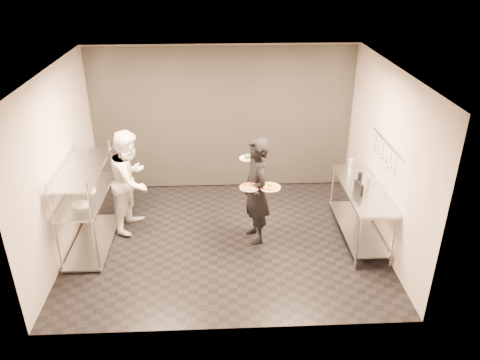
{
  "coord_description": "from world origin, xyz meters",
  "views": [
    {
      "loc": [
        -0.08,
        -6.46,
        4.34
      ],
      "look_at": [
        0.23,
        0.0,
        1.1
      ],
      "focal_mm": 35.0,
      "sensor_mm": 36.0,
      "label": 1
    }
  ],
  "objects_px": {
    "prep_counter": "(361,204)",
    "bottle_clear": "(368,182)",
    "bottle_dark": "(360,180)",
    "waiter": "(256,192)",
    "pizza_plate_far": "(270,187)",
    "pizza_plate_near": "(250,187)",
    "salad_plate": "(248,157)",
    "chef": "(131,180)",
    "bottle_green": "(351,167)",
    "pos_monitor": "(359,188)",
    "pass_rack": "(87,202)"
  },
  "relations": [
    {
      "from": "pizza_plate_near",
      "to": "pizza_plate_far",
      "type": "xyz_separation_m",
      "value": [
        0.31,
        0.0,
        -0.01
      ]
    },
    {
      "from": "chef",
      "to": "bottle_green",
      "type": "relative_size",
      "value": 6.33
    },
    {
      "from": "pass_rack",
      "to": "pizza_plate_far",
      "type": "bearing_deg",
      "value": -3.46
    },
    {
      "from": "bottle_dark",
      "to": "bottle_green",
      "type": "bearing_deg",
      "value": 92.61
    },
    {
      "from": "pass_rack",
      "to": "bottle_dark",
      "type": "relative_size",
      "value": 6.42
    },
    {
      "from": "pos_monitor",
      "to": "bottle_clear",
      "type": "xyz_separation_m",
      "value": [
        0.19,
        0.15,
        0.02
      ]
    },
    {
      "from": "prep_counter",
      "to": "salad_plate",
      "type": "distance_m",
      "value": 1.97
    },
    {
      "from": "waiter",
      "to": "salad_plate",
      "type": "distance_m",
      "value": 0.56
    },
    {
      "from": "pass_rack",
      "to": "bottle_dark",
      "type": "bearing_deg",
      "value": 0.44
    },
    {
      "from": "chef",
      "to": "pizza_plate_near",
      "type": "bearing_deg",
      "value": -95.03
    },
    {
      "from": "pizza_plate_far",
      "to": "bottle_dark",
      "type": "distance_m",
      "value": 1.45
    },
    {
      "from": "bottle_green",
      "to": "chef",
      "type": "bearing_deg",
      "value": 179.42
    },
    {
      "from": "bottle_clear",
      "to": "pass_rack",
      "type": "bearing_deg",
      "value": 179.89
    },
    {
      "from": "pass_rack",
      "to": "waiter",
      "type": "relative_size",
      "value": 0.91
    },
    {
      "from": "pass_rack",
      "to": "pizza_plate_far",
      "type": "xyz_separation_m",
      "value": [
        2.83,
        -0.17,
        0.29
      ]
    },
    {
      "from": "pizza_plate_far",
      "to": "salad_plate",
      "type": "height_order",
      "value": "salad_plate"
    },
    {
      "from": "salad_plate",
      "to": "chef",
      "type": "bearing_deg",
      "value": 172.59
    },
    {
      "from": "pizza_plate_near",
      "to": "bottle_dark",
      "type": "distance_m",
      "value": 1.77
    },
    {
      "from": "pizza_plate_far",
      "to": "bottle_green",
      "type": "xyz_separation_m",
      "value": [
        1.42,
        0.66,
        -0.0
      ]
    },
    {
      "from": "pass_rack",
      "to": "bottle_green",
      "type": "distance_m",
      "value": 4.29
    },
    {
      "from": "waiter",
      "to": "chef",
      "type": "bearing_deg",
      "value": -119.09
    },
    {
      "from": "waiter",
      "to": "salad_plate",
      "type": "xyz_separation_m",
      "value": [
        -0.11,
        0.25,
        0.49
      ]
    },
    {
      "from": "bottle_dark",
      "to": "salad_plate",
      "type": "bearing_deg",
      "value": 171.96
    },
    {
      "from": "bottle_green",
      "to": "pass_rack",
      "type": "bearing_deg",
      "value": -173.39
    },
    {
      "from": "chef",
      "to": "bottle_dark",
      "type": "distance_m",
      "value": 3.71
    },
    {
      "from": "pizza_plate_near",
      "to": "bottle_dark",
      "type": "height_order",
      "value": "bottle_dark"
    },
    {
      "from": "salad_plate",
      "to": "pizza_plate_far",
      "type": "bearing_deg",
      "value": -55.54
    },
    {
      "from": "waiter",
      "to": "salad_plate",
      "type": "height_order",
      "value": "waiter"
    },
    {
      "from": "bottle_dark",
      "to": "waiter",
      "type": "bearing_deg",
      "value": -179.86
    },
    {
      "from": "salad_plate",
      "to": "bottle_dark",
      "type": "xyz_separation_m",
      "value": [
        1.75,
        -0.25,
        -0.32
      ]
    },
    {
      "from": "waiter",
      "to": "pos_monitor",
      "type": "xyz_separation_m",
      "value": [
        1.57,
        -0.19,
        0.13
      ]
    },
    {
      "from": "pizza_plate_far",
      "to": "salad_plate",
      "type": "relative_size",
      "value": 1.18
    },
    {
      "from": "salad_plate",
      "to": "prep_counter",
      "type": "bearing_deg",
      "value": -8.72
    },
    {
      "from": "waiter",
      "to": "bottle_clear",
      "type": "distance_m",
      "value": 1.77
    },
    {
      "from": "bottle_dark",
      "to": "bottle_clear",
      "type": "bearing_deg",
      "value": -18.04
    },
    {
      "from": "pizza_plate_far",
      "to": "bottle_dark",
      "type": "relative_size",
      "value": 1.29
    },
    {
      "from": "prep_counter",
      "to": "salad_plate",
      "type": "height_order",
      "value": "salad_plate"
    },
    {
      "from": "prep_counter",
      "to": "bottle_green",
      "type": "bearing_deg",
      "value": 99.14
    },
    {
      "from": "waiter",
      "to": "bottle_dark",
      "type": "relative_size",
      "value": 7.05
    },
    {
      "from": "waiter",
      "to": "prep_counter",
      "type": "bearing_deg",
      "value": 73.86
    },
    {
      "from": "salad_plate",
      "to": "bottle_green",
      "type": "relative_size",
      "value": 0.99
    },
    {
      "from": "bottle_green",
      "to": "salad_plate",
      "type": "bearing_deg",
      "value": -172.97
    },
    {
      "from": "bottle_green",
      "to": "waiter",
      "type": "bearing_deg",
      "value": -163.96
    },
    {
      "from": "prep_counter",
      "to": "pos_monitor",
      "type": "distance_m",
      "value": 0.43
    },
    {
      "from": "prep_counter",
      "to": "bottle_clear",
      "type": "bearing_deg",
      "value": -9.12
    },
    {
      "from": "pass_rack",
      "to": "pos_monitor",
      "type": "height_order",
      "value": "pass_rack"
    },
    {
      "from": "pass_rack",
      "to": "pos_monitor",
      "type": "distance_m",
      "value": 4.22
    },
    {
      "from": "pizza_plate_near",
      "to": "bottle_green",
      "type": "xyz_separation_m",
      "value": [
        1.73,
        0.67,
        -0.01
      ]
    },
    {
      "from": "pizza_plate_near",
      "to": "bottle_clear",
      "type": "xyz_separation_m",
      "value": [
        1.88,
        0.17,
        -0.05
      ]
    },
    {
      "from": "waiter",
      "to": "pos_monitor",
      "type": "relative_size",
      "value": 7.37
    }
  ]
}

